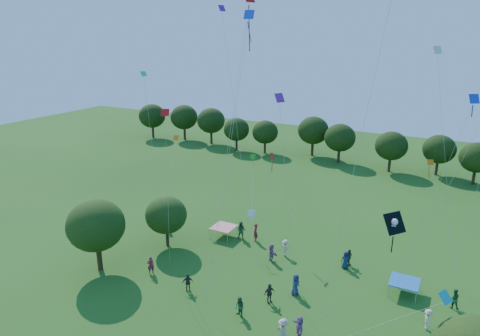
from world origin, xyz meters
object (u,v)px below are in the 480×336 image
at_px(near_tree_west, 96,225).
at_px(pirate_kite, 394,224).
at_px(near_tree_north, 166,215).
at_px(tent_red_stripe, 224,227).
at_px(tent_blue, 404,282).
at_px(red_high_kite, 242,53).

distance_m(near_tree_west, pirate_kite, 23.98).
bearing_deg(near_tree_north, tent_red_stripe, 46.88).
height_order(near_tree_west, near_tree_north, near_tree_west).
relative_size(near_tree_west, tent_blue, 2.92).
distance_m(near_tree_west, red_high_kite, 19.12).
bearing_deg(tent_red_stripe, red_high_kite, -51.99).
bearing_deg(tent_blue, tent_red_stripe, 173.26).
bearing_deg(red_high_kite, near_tree_north, 159.95).
xyz_separation_m(near_tree_west, red_high_kite, (12.48, 2.71, 14.23)).
relative_size(near_tree_north, red_high_kite, 0.24).
height_order(near_tree_north, tent_blue, near_tree_north).
relative_size(tent_red_stripe, tent_blue, 1.00).
distance_m(near_tree_west, tent_red_stripe, 12.71).
xyz_separation_m(tent_red_stripe, red_high_kite, (6.11, -7.81, 17.40)).
bearing_deg(pirate_kite, tent_red_stripe, 150.24).
xyz_separation_m(tent_red_stripe, pirate_kite, (17.10, -9.78, 8.02)).
bearing_deg(near_tree_west, near_tree_north, 68.78).
bearing_deg(near_tree_north, pirate_kite, -14.97).
distance_m(pirate_kite, red_high_kite, 14.58).
relative_size(tent_blue, red_high_kite, 0.10).
distance_m(near_tree_north, tent_red_stripe, 6.10).
xyz_separation_m(near_tree_west, near_tree_north, (2.47, 6.37, -1.00)).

